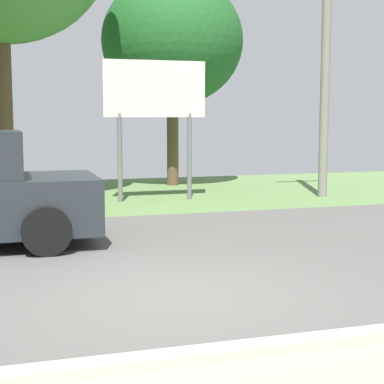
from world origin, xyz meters
TOP-DOWN VIEW (x-y plane):
  - ground_plane at (0.00, 2.95)m, footprint 40.00×22.00m
  - utility_pole at (6.16, 7.73)m, footprint 1.80×0.24m
  - roadside_billboard at (1.74, 8.30)m, footprint 2.60×0.12m
  - tree_center_back at (3.12, 11.67)m, footprint 4.29×4.29m

SIDE VIEW (x-z plane):
  - ground_plane at x=0.00m, z-range -0.15..0.05m
  - roadside_billboard at x=1.74m, z-range 0.80..4.30m
  - utility_pole at x=6.16m, z-range 0.18..7.53m
  - tree_center_back at x=3.12m, z-range 1.21..7.56m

